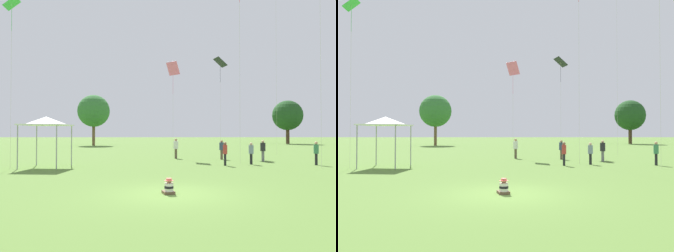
% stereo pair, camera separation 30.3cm
% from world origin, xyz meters
% --- Properties ---
extents(ground_plane, '(300.00, 300.00, 0.00)m').
position_xyz_m(ground_plane, '(0.00, 0.00, 0.00)').
color(ground_plane, '#567A33').
extents(seated_toddler, '(0.51, 0.58, 0.58)m').
position_xyz_m(seated_toddler, '(-0.06, 0.01, 0.24)').
color(seated_toddler, brown).
rests_on(seated_toddler, ground).
extents(person_standing_0, '(0.44, 0.44, 1.52)m').
position_xyz_m(person_standing_0, '(5.81, 10.93, 0.90)').
color(person_standing_0, black).
rests_on(person_standing_0, ground).
extents(person_standing_1, '(0.41, 0.41, 1.64)m').
position_xyz_m(person_standing_1, '(7.32, 13.23, 0.96)').
color(person_standing_1, slate).
rests_on(person_standing_1, ground).
extents(person_standing_2, '(0.43, 0.43, 1.61)m').
position_xyz_m(person_standing_2, '(10.10, 10.38, 0.96)').
color(person_standing_2, black).
rests_on(person_standing_2, ground).
extents(person_standing_3, '(0.49, 0.49, 1.70)m').
position_xyz_m(person_standing_3, '(0.75, 16.21, 1.00)').
color(person_standing_3, brown).
rests_on(person_standing_3, ground).
extents(person_standing_4, '(0.38, 0.38, 1.58)m').
position_xyz_m(person_standing_4, '(3.85, 10.13, 0.96)').
color(person_standing_4, black).
rests_on(person_standing_4, ground).
extents(person_standing_5, '(0.53, 0.53, 1.60)m').
position_xyz_m(person_standing_5, '(4.50, 15.21, 0.94)').
color(person_standing_5, brown).
rests_on(person_standing_5, ground).
extents(canopy_tent, '(2.92, 2.92, 3.23)m').
position_xyz_m(canopy_tent, '(-7.78, 9.15, 2.92)').
color(canopy_tent, white).
rests_on(canopy_tent, ground).
extents(kite_1, '(1.28, 1.22, 8.65)m').
position_xyz_m(kite_1, '(0.55, 17.97, 7.92)').
color(kite_1, pink).
rests_on(kite_1, ground).
extents(kite_4, '(1.33, 1.52, 9.67)m').
position_xyz_m(kite_4, '(5.34, 20.66, 9.09)').
color(kite_4, '#1E2328').
rests_on(kite_4, ground).
extents(kite_6, '(0.86, 1.04, 10.63)m').
position_xyz_m(kite_6, '(-9.80, 8.65, 9.99)').
color(kite_6, green).
rests_on(kite_6, ground).
extents(distant_tree_0, '(5.57, 5.57, 8.80)m').
position_xyz_m(distant_tree_0, '(-12.58, 45.23, 5.99)').
color(distant_tree_0, brown).
rests_on(distant_tree_0, ground).
extents(distant_tree_1, '(5.97, 5.97, 8.69)m').
position_xyz_m(distant_tree_1, '(24.46, 53.52, 5.68)').
color(distant_tree_1, '#473323').
rests_on(distant_tree_1, ground).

